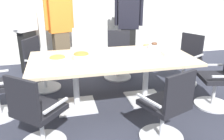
{
  "coord_description": "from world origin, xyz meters",
  "views": [
    {
      "loc": [
        -0.78,
        -3.25,
        1.78
      ],
      "look_at": [
        0.0,
        0.0,
        0.55
      ],
      "focal_mm": 37.77,
      "sensor_mm": 36.0,
      "label": 1
    }
  ],
  "objects_px": {
    "office_chair_2": "(219,81)",
    "person_standing_2": "(129,25)",
    "office_chair_5": "(41,66)",
    "snack_bowl_chips_yellow": "(58,59)",
    "donut_platter": "(155,46)",
    "conference_table": "(112,65)",
    "napkin_pile": "(168,54)",
    "office_chair_0": "(37,116)",
    "office_chair_4": "(118,57)",
    "office_chair_3": "(186,62)",
    "person_standing_1": "(60,28)",
    "office_chair_1": "(167,110)",
    "person_standing_0": "(26,26)",
    "snack_bowl_pretzels": "(81,55)"
  },
  "relations": [
    {
      "from": "office_chair_2",
      "to": "person_standing_2",
      "type": "xyz_separation_m",
      "value": [
        -0.78,
        2.13,
        0.53
      ]
    },
    {
      "from": "office_chair_5",
      "to": "snack_bowl_chips_yellow",
      "type": "bearing_deg",
      "value": 49.53
    },
    {
      "from": "person_standing_2",
      "to": "donut_platter",
      "type": "distance_m",
      "value": 1.26
    },
    {
      "from": "conference_table",
      "to": "napkin_pile",
      "type": "height_order",
      "value": "napkin_pile"
    },
    {
      "from": "office_chair_5",
      "to": "office_chair_0",
      "type": "bearing_deg",
      "value": 31.81
    },
    {
      "from": "office_chair_4",
      "to": "conference_table",
      "type": "bearing_deg",
      "value": 89.94
    },
    {
      "from": "office_chair_3",
      "to": "napkin_pile",
      "type": "xyz_separation_m",
      "value": [
        -0.7,
        -0.61,
        0.38
      ]
    },
    {
      "from": "office_chair_2",
      "to": "person_standing_1",
      "type": "relative_size",
      "value": 0.52
    },
    {
      "from": "office_chair_1",
      "to": "napkin_pile",
      "type": "bearing_deg",
      "value": 44.55
    },
    {
      "from": "office_chair_4",
      "to": "snack_bowl_chips_yellow",
      "type": "height_order",
      "value": "office_chair_4"
    },
    {
      "from": "office_chair_3",
      "to": "person_standing_2",
      "type": "xyz_separation_m",
      "value": [
        -0.76,
        1.18,
        0.53
      ]
    },
    {
      "from": "office_chair_3",
      "to": "donut_platter",
      "type": "bearing_deg",
      "value": 67.08
    },
    {
      "from": "office_chair_1",
      "to": "person_standing_0",
      "type": "relative_size",
      "value": 0.49
    },
    {
      "from": "person_standing_0",
      "to": "donut_platter",
      "type": "distance_m",
      "value": 2.59
    },
    {
      "from": "office_chair_3",
      "to": "snack_bowl_pretzels",
      "type": "height_order",
      "value": "office_chair_3"
    },
    {
      "from": "office_chair_2",
      "to": "snack_bowl_pretzels",
      "type": "distance_m",
      "value": 2.09
    },
    {
      "from": "office_chair_4",
      "to": "person_standing_0",
      "type": "bearing_deg",
      "value": -1.8
    },
    {
      "from": "napkin_pile",
      "to": "snack_bowl_chips_yellow",
      "type": "bearing_deg",
      "value": 176.83
    },
    {
      "from": "snack_bowl_chips_yellow",
      "to": "napkin_pile",
      "type": "relative_size",
      "value": 1.6
    },
    {
      "from": "office_chair_3",
      "to": "office_chair_5",
      "type": "xyz_separation_m",
      "value": [
        -2.61,
        0.36,
        0.0
      ]
    },
    {
      "from": "office_chair_1",
      "to": "office_chair_2",
      "type": "xyz_separation_m",
      "value": [
        1.15,
        0.61,
        0.0
      ]
    },
    {
      "from": "person_standing_2",
      "to": "snack_bowl_pretzels",
      "type": "height_order",
      "value": "person_standing_2"
    },
    {
      "from": "snack_bowl_pretzels",
      "to": "office_chair_5",
      "type": "bearing_deg",
      "value": 127.94
    },
    {
      "from": "office_chair_0",
      "to": "snack_bowl_chips_yellow",
      "type": "bearing_deg",
      "value": 113.03
    },
    {
      "from": "office_chair_2",
      "to": "office_chair_5",
      "type": "relative_size",
      "value": 1.0
    },
    {
      "from": "snack_bowl_chips_yellow",
      "to": "donut_platter",
      "type": "distance_m",
      "value": 1.7
    },
    {
      "from": "person_standing_2",
      "to": "donut_platter",
      "type": "relative_size",
      "value": 4.68
    },
    {
      "from": "office_chair_0",
      "to": "donut_platter",
      "type": "xyz_separation_m",
      "value": [
        1.91,
        1.28,
        0.36
      ]
    },
    {
      "from": "office_chair_3",
      "to": "person_standing_2",
      "type": "relative_size",
      "value": 0.51
    },
    {
      "from": "office_chair_0",
      "to": "person_standing_0",
      "type": "relative_size",
      "value": 0.49
    },
    {
      "from": "office_chair_4",
      "to": "office_chair_5",
      "type": "distance_m",
      "value": 1.48
    },
    {
      "from": "office_chair_2",
      "to": "snack_bowl_pretzels",
      "type": "relative_size",
      "value": 3.62
    },
    {
      "from": "snack_bowl_pretzels",
      "to": "napkin_pile",
      "type": "distance_m",
      "value": 1.29
    },
    {
      "from": "person_standing_1",
      "to": "napkin_pile",
      "type": "relative_size",
      "value": 10.97
    },
    {
      "from": "snack_bowl_chips_yellow",
      "to": "snack_bowl_pretzels",
      "type": "xyz_separation_m",
      "value": [
        0.34,
        0.07,
        0.0
      ]
    },
    {
      "from": "office_chair_3",
      "to": "office_chair_4",
      "type": "height_order",
      "value": "same"
    },
    {
      "from": "person_standing_2",
      "to": "napkin_pile",
      "type": "height_order",
      "value": "person_standing_2"
    },
    {
      "from": "office_chair_5",
      "to": "snack_bowl_pretzels",
      "type": "xyz_separation_m",
      "value": [
        0.63,
        -0.81,
        0.39
      ]
    },
    {
      "from": "snack_bowl_chips_yellow",
      "to": "snack_bowl_pretzels",
      "type": "bearing_deg",
      "value": 11.58
    },
    {
      "from": "office_chair_1",
      "to": "donut_platter",
      "type": "distance_m",
      "value": 1.6
    },
    {
      "from": "conference_table",
      "to": "office_chair_3",
      "type": "relative_size",
      "value": 2.64
    },
    {
      "from": "snack_bowl_pretzels",
      "to": "conference_table",
      "type": "bearing_deg",
      "value": -4.48
    },
    {
      "from": "conference_table",
      "to": "office_chair_2",
      "type": "relative_size",
      "value": 2.64
    },
    {
      "from": "conference_table",
      "to": "donut_platter",
      "type": "xyz_separation_m",
      "value": [
        0.85,
        0.41,
        0.14
      ]
    },
    {
      "from": "office_chair_2",
      "to": "person_standing_1",
      "type": "distance_m",
      "value": 3.17
    },
    {
      "from": "office_chair_5",
      "to": "person_standing_0",
      "type": "relative_size",
      "value": 0.49
    },
    {
      "from": "office_chair_2",
      "to": "office_chair_3",
      "type": "height_order",
      "value": "same"
    },
    {
      "from": "conference_table",
      "to": "person_standing_0",
      "type": "distance_m",
      "value": 2.24
    },
    {
      "from": "snack_bowl_pretzels",
      "to": "person_standing_2",
      "type": "bearing_deg",
      "value": 53.27
    },
    {
      "from": "conference_table",
      "to": "napkin_pile",
      "type": "relative_size",
      "value": 15.06
    }
  ]
}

